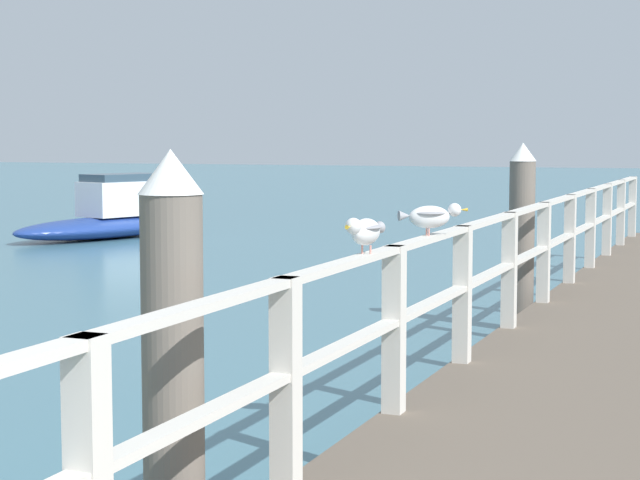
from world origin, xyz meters
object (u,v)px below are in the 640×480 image
dock_piling_near (173,377)px  boat_4 (112,217)px  seagull_foreground (365,230)px  dock_piling_far (522,236)px  seagull_background (431,216)px

dock_piling_near → boat_4: (-10.40, 15.63, -0.59)m
dock_piling_near → seagull_foreground: bearing=75.7°
dock_piling_far → seagull_foreground: size_ratio=4.32×
boat_4 → seagull_foreground: bearing=-35.2°
boat_4 → dock_piling_far: bearing=-20.1°
dock_piling_far → seagull_foreground: dock_piling_far is taller
seagull_foreground → seagull_background: bearing=-87.4°
dock_piling_near → boat_4: dock_piling_near is taller
dock_piling_far → dock_piling_near: bearing=-90.0°
dock_piling_near → seagull_foreground: size_ratio=4.32×
dock_piling_far → seagull_foreground: (0.38, -6.15, 0.56)m
seagull_foreground → seagull_background: 1.27m
seagull_background → dock_piling_near: bearing=-41.5°
dock_piling_far → boat_4: bearing=142.5°
seagull_background → boat_4: size_ratio=0.09×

